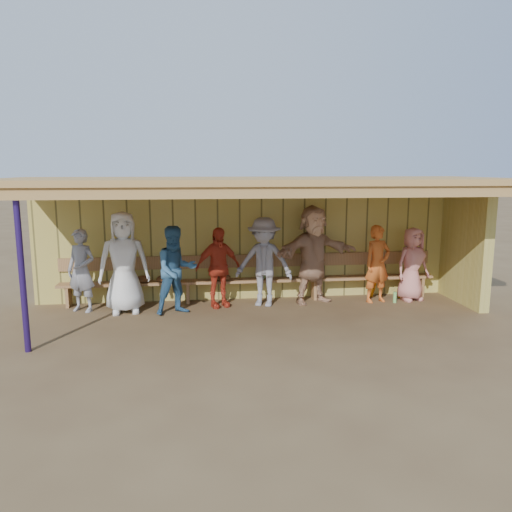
# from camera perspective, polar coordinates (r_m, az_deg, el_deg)

# --- Properties ---
(ground) EXTENTS (90.00, 90.00, 0.00)m
(ground) POSITION_cam_1_polar(r_m,az_deg,el_deg) (9.21, 0.27, -6.82)
(ground) COLOR brown
(ground) RESTS_ON ground
(player_a) EXTENTS (0.67, 0.58, 1.57)m
(player_a) POSITION_cam_1_polar(r_m,az_deg,el_deg) (9.87, -19.32, -1.57)
(player_a) COLOR gray
(player_a) RESTS_ON ground
(player_b) EXTENTS (1.00, 0.72, 1.89)m
(player_b) POSITION_cam_1_polar(r_m,az_deg,el_deg) (9.54, -14.88, -0.72)
(player_b) COLOR silver
(player_b) RESTS_ON ground
(player_c) EXTENTS (0.97, 0.87, 1.64)m
(player_c) POSITION_cam_1_polar(r_m,az_deg,el_deg) (9.27, -9.12, -1.62)
(player_c) COLOR #315F88
(player_c) RESTS_ON ground
(player_d) EXTENTS (0.99, 0.68, 1.56)m
(player_d) POSITION_cam_1_polar(r_m,az_deg,el_deg) (9.65, -4.37, -1.31)
(player_d) COLOR red
(player_d) RESTS_ON ground
(player_e) EXTENTS (1.28, 1.01, 1.74)m
(player_e) POSITION_cam_1_polar(r_m,az_deg,el_deg) (9.69, 0.92, -0.68)
(player_e) COLOR gray
(player_e) RESTS_ON ground
(player_f) EXTENTS (1.90, 1.16, 1.96)m
(player_f) POSITION_cam_1_polar(r_m,az_deg,el_deg) (9.98, 6.55, 0.19)
(player_f) COLOR tan
(player_f) RESTS_ON ground
(player_g) EXTENTS (0.64, 0.50, 1.55)m
(player_g) POSITION_cam_1_polar(r_m,az_deg,el_deg) (10.27, 13.71, -0.89)
(player_g) COLOR #D25E21
(player_g) RESTS_ON ground
(player_h) EXTENTS (0.83, 0.65, 1.50)m
(player_h) POSITION_cam_1_polar(r_m,az_deg,el_deg) (10.61, 17.43, -0.89)
(player_h) COLOR tan
(player_h) RESTS_ON ground
(dugout_structure) EXTENTS (8.80, 3.20, 2.50)m
(dugout_structure) POSITION_cam_1_polar(r_m,az_deg,el_deg) (9.61, 2.07, 4.18)
(dugout_structure) COLOR tan
(dugout_structure) RESTS_ON ground
(bench) EXTENTS (7.60, 0.34, 0.93)m
(bench) POSITION_cam_1_polar(r_m,az_deg,el_deg) (10.16, -0.52, -2.16)
(bench) COLOR #A07244
(bench) RESTS_ON ground
(dugout_equipment) EXTENTS (5.44, 0.62, 0.80)m
(dugout_equipment) POSITION_cam_1_polar(r_m,az_deg,el_deg) (9.98, -4.94, -2.64)
(dugout_equipment) COLOR orange
(dugout_equipment) RESTS_ON ground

